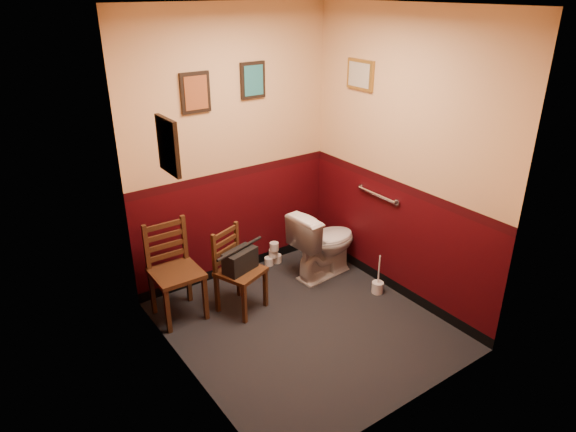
{
  "coord_description": "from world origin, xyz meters",
  "views": [
    {
      "loc": [
        -2.33,
        -3.05,
        2.83
      ],
      "look_at": [
        0.0,
        0.25,
        1.0
      ],
      "focal_mm": 32.0,
      "sensor_mm": 36.0,
      "label": 1
    }
  ],
  "objects": [
    {
      "name": "framed_print_left",
      "position": [
        -1.08,
        0.1,
        1.85
      ],
      "size": [
        0.04,
        0.3,
        0.38
      ],
      "color": "black",
      "rests_on": "wall_left"
    },
    {
      "name": "ceiling",
      "position": [
        0.0,
        0.0,
        2.7
      ],
      "size": [
        2.2,
        2.4,
        0.0
      ],
      "primitive_type": "cube",
      "rotation": [
        3.14,
        0.0,
        0.0
      ],
      "color": "silver",
      "rests_on": "ground"
    },
    {
      "name": "toilet_brush",
      "position": [
        0.93,
        0.01,
        0.07
      ],
      "size": [
        0.12,
        0.12,
        0.42
      ],
      "color": "silver",
      "rests_on": "floor"
    },
    {
      "name": "chair_right",
      "position": [
        -0.33,
        0.59,
        0.4
      ],
      "size": [
        0.49,
        0.49,
        0.81
      ],
      "rotation": [
        0.0,
        0.0,
        0.37
      ],
      "color": "#4E2C17",
      "rests_on": "floor"
    },
    {
      "name": "framed_print_right",
      "position": [
        1.08,
        0.6,
        2.05
      ],
      "size": [
        0.04,
        0.34,
        0.28
      ],
      "color": "olive",
      "rests_on": "wall_right"
    },
    {
      "name": "wall_left",
      "position": [
        -1.1,
        0.0,
        1.35
      ],
      "size": [
        0.0,
        2.4,
        2.7
      ],
      "primitive_type": "cube",
      "rotation": [
        1.57,
        0.0,
        1.57
      ],
      "color": "#380509",
      "rests_on": "ground"
    },
    {
      "name": "framed_print_back_a",
      "position": [
        -0.35,
        1.18,
        1.95
      ],
      "size": [
        0.28,
        0.04,
        0.36
      ],
      "color": "black",
      "rests_on": "wall_back"
    },
    {
      "name": "wall_front",
      "position": [
        0.0,
        -1.2,
        1.35
      ],
      "size": [
        2.2,
        0.0,
        2.7
      ],
      "primitive_type": "cube",
      "rotation": [
        -1.57,
        0.0,
        0.0
      ],
      "color": "#380509",
      "rests_on": "ground"
    },
    {
      "name": "chair_left",
      "position": [
        -0.85,
        0.83,
        0.46
      ],
      "size": [
        0.43,
        0.43,
        0.91
      ],
      "rotation": [
        0.0,
        0.0,
        -0.01
      ],
      "color": "#4E2C17",
      "rests_on": "floor"
    },
    {
      "name": "handbag",
      "position": [
        -0.32,
        0.56,
        0.53
      ],
      "size": [
        0.36,
        0.25,
        0.24
      ],
      "rotation": [
        0.0,
        0.0,
        0.29
      ],
      "color": "black",
      "rests_on": "chair_right"
    },
    {
      "name": "framed_print_back_b",
      "position": [
        0.25,
        1.18,
        2.0
      ],
      "size": [
        0.26,
        0.04,
        0.34
      ],
      "color": "black",
      "rests_on": "wall_back"
    },
    {
      "name": "wall_right",
      "position": [
        1.1,
        0.0,
        1.35
      ],
      "size": [
        0.0,
        2.4,
        2.7
      ],
      "primitive_type": "cube",
      "rotation": [
        1.57,
        0.0,
        -1.57
      ],
      "color": "#380509",
      "rests_on": "ground"
    },
    {
      "name": "floor",
      "position": [
        0.0,
        0.0,
        0.0
      ],
      "size": [
        2.2,
        2.4,
        0.0
      ],
      "primitive_type": "cube",
      "color": "black",
      "rests_on": "ground"
    },
    {
      "name": "toilet",
      "position": [
        0.72,
        0.62,
        0.37
      ],
      "size": [
        0.78,
        0.48,
        0.73
      ],
      "primitive_type": "imported",
      "rotation": [
        0.0,
        0.0,
        1.66
      ],
      "color": "white",
      "rests_on": "floor"
    },
    {
      "name": "grab_bar",
      "position": [
        1.07,
        0.25,
        0.95
      ],
      "size": [
        0.05,
        0.56,
        0.06
      ],
      "color": "silver",
      "rests_on": "wall_right"
    },
    {
      "name": "tp_stack",
      "position": [
        0.4,
        1.1,
        0.11
      ],
      "size": [
        0.21,
        0.13,
        0.27
      ],
      "color": "silver",
      "rests_on": "floor"
    },
    {
      "name": "wall_back",
      "position": [
        0.0,
        1.2,
        1.35
      ],
      "size": [
        2.2,
        0.0,
        2.7
      ],
      "primitive_type": "cube",
      "rotation": [
        1.57,
        0.0,
        0.0
      ],
      "color": "#380509",
      "rests_on": "ground"
    }
  ]
}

